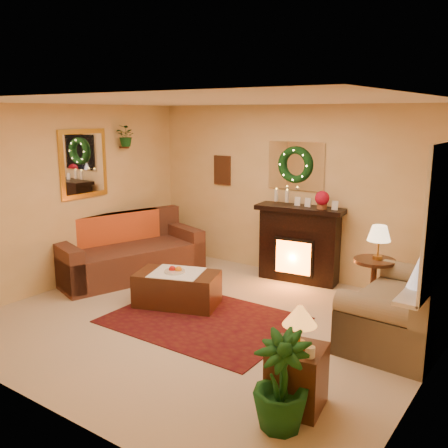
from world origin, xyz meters
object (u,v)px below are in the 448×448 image
Objects in this scene: sofa at (129,250)px; coffee_table at (177,290)px; end_table_square at (297,378)px; fireplace at (300,245)px; side_table_round at (373,286)px; loveseat at (403,304)px.

sofa reaches higher than coffee_table.
coffee_table is (-2.34, 1.20, -0.06)m from end_table_square.
fireplace is 1.72× the size of side_table_round.
loveseat is at bearing -49.80° from side_table_round.
end_table_square is (1.50, -3.04, -0.28)m from fireplace.
loveseat is 2.40× the size of side_table_round.
fireplace is 1.10× the size of coffee_table.
sofa is 1.88× the size of fireplace.
fireplace is 2.12× the size of end_table_square.
end_table_square reaches higher than coffee_table.
coffee_table is (-2.15, -1.31, -0.11)m from side_table_round.
fireplace reaches higher than sofa.
coffee_table is (-2.70, -0.65, -0.21)m from loveseat.
end_table_square is (-0.36, -1.85, -0.15)m from loveseat.
fireplace is at bearing 157.71° from side_table_round.
sofa reaches higher than side_table_round.
loveseat is (4.07, 0.17, -0.01)m from sofa.
sofa is at bearing -175.45° from loveseat.
sofa is 3.24× the size of side_table_round.
side_table_round is 1.23× the size of end_table_square.
end_table_square is at bearing -46.88° from coffee_table.
fireplace is 2.05m from coffee_table.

